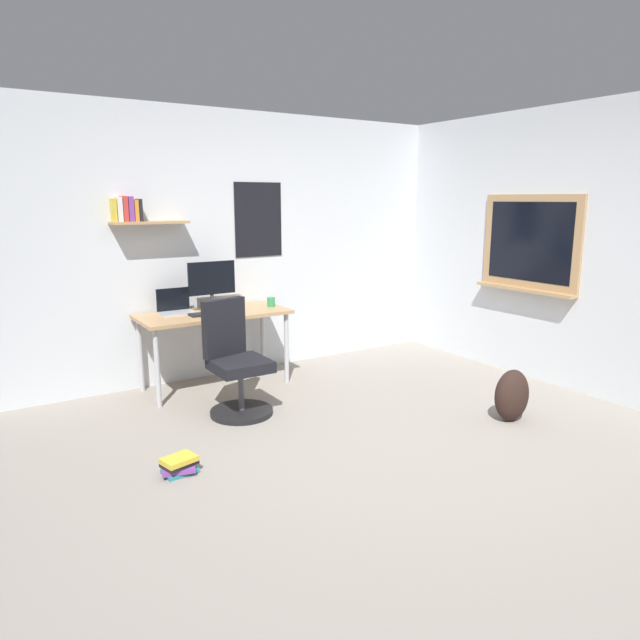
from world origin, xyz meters
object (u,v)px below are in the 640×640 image
at_px(desk, 214,320).
at_px(coffee_mug, 271,302).
at_px(backpack, 512,395).
at_px(office_chair, 236,366).
at_px(laptop, 175,307).
at_px(book_stack_on_floor, 179,465).
at_px(keyboard, 210,313).
at_px(monitor_primary, 212,282).
at_px(computer_mouse, 238,310).

relative_size(desk, coffee_mug, 15.01).
bearing_deg(backpack, office_chair, 142.71).
height_order(coffee_mug, backpack, coffee_mug).
xyz_separation_m(office_chair, laptop, (-0.19, 0.88, 0.37)).
bearing_deg(book_stack_on_floor, desk, 59.67).
distance_m(keyboard, book_stack_on_floor, 1.81).
bearing_deg(keyboard, desk, 48.68).
distance_m(keyboard, coffee_mug, 0.66).
bearing_deg(backpack, book_stack_on_floor, 167.87).
distance_m(monitor_primary, keyboard, 0.33).
distance_m(desk, computer_mouse, 0.24).
relative_size(office_chair, backpack, 2.24).
relative_size(laptop, backpack, 0.73).
bearing_deg(monitor_primary, keyboard, -119.94).
distance_m(desk, office_chair, 0.78).
relative_size(backpack, book_stack_on_floor, 1.69).
bearing_deg(keyboard, backpack, -49.31).
relative_size(monitor_primary, keyboard, 1.25).
bearing_deg(coffee_mug, book_stack_on_floor, -134.59).
height_order(office_chair, keyboard, office_chair).
xyz_separation_m(desk, office_chair, (-0.12, -0.73, -0.24)).
distance_m(office_chair, computer_mouse, 0.81).
relative_size(laptop, computer_mouse, 2.98).
bearing_deg(desk, backpack, -51.53).
bearing_deg(book_stack_on_floor, computer_mouse, 52.75).
distance_m(office_chair, keyboard, 0.73).
distance_m(computer_mouse, book_stack_on_floor, 1.96).
xyz_separation_m(office_chair, monitor_primary, (0.16, 0.84, 0.58)).
bearing_deg(laptop, monitor_primary, -7.95).
bearing_deg(keyboard, book_stack_on_floor, -119.65).
height_order(laptop, monitor_primary, monitor_primary).
bearing_deg(computer_mouse, book_stack_on_floor, -127.25).
xyz_separation_m(coffee_mug, book_stack_on_floor, (-1.49, -1.51, -0.71)).
bearing_deg(desk, book_stack_on_floor, -120.33).
relative_size(office_chair, laptop, 3.06).
height_order(monitor_primary, computer_mouse, monitor_primary).
relative_size(laptop, book_stack_on_floor, 1.23).
xyz_separation_m(monitor_primary, coffee_mug, (0.56, -0.13, -0.22)).
distance_m(keyboard, computer_mouse, 0.28).
bearing_deg(laptop, desk, -25.70).
bearing_deg(backpack, keyboard, 130.69).
height_order(backpack, book_stack_on_floor, backpack).
distance_m(coffee_mug, book_stack_on_floor, 2.24).
bearing_deg(coffee_mug, computer_mouse, -172.49).
height_order(laptop, computer_mouse, laptop).
distance_m(monitor_primary, backpack, 2.84).
height_order(coffee_mug, book_stack_on_floor, coffee_mug).
relative_size(laptop, keyboard, 0.84).
xyz_separation_m(computer_mouse, book_stack_on_floor, (-1.11, -1.46, -0.68)).
distance_m(desk, keyboard, 0.13).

